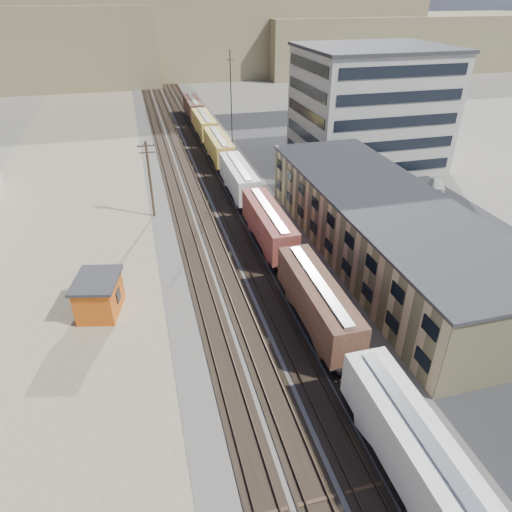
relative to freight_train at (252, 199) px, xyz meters
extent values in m
plane|color=#6B6356|center=(-3.80, -38.01, -2.79)|extent=(300.00, 300.00, 0.00)
cube|color=#4C4742|center=(-3.80, 11.99, -2.76)|extent=(18.00, 200.00, 0.06)
cube|color=#7C6E55|center=(-23.80, 1.99, -2.78)|extent=(24.00, 180.00, 0.03)
cube|color=#232326|center=(18.20, -3.01, -2.77)|extent=(26.00, 120.00, 0.04)
cube|color=black|center=(-8.80, 11.99, -2.69)|extent=(2.60, 200.00, 0.08)
cube|color=#38281E|center=(-9.52, 11.99, -2.57)|extent=(0.08, 200.00, 0.16)
cube|color=#38281E|center=(-8.08, 11.99, -2.57)|extent=(0.08, 200.00, 0.16)
cube|color=black|center=(-5.80, 11.99, -2.69)|extent=(2.60, 200.00, 0.08)
cube|color=#38281E|center=(-6.52, 11.99, -2.57)|extent=(0.08, 200.00, 0.16)
cube|color=#38281E|center=(-5.08, 11.99, -2.57)|extent=(0.08, 200.00, 0.16)
cube|color=black|center=(-2.80, 11.99, -2.69)|extent=(2.60, 200.00, 0.08)
cube|color=#38281E|center=(-3.52, 11.99, -2.57)|extent=(0.08, 200.00, 0.16)
cube|color=#38281E|center=(-2.08, 11.99, -2.57)|extent=(0.08, 200.00, 0.16)
cube|color=black|center=(0.00, 11.99, -2.69)|extent=(2.60, 200.00, 0.08)
cube|color=#38281E|center=(-0.72, 11.99, -2.57)|extent=(0.08, 200.00, 0.16)
cube|color=#38281E|center=(0.72, 11.99, -2.57)|extent=(0.08, 200.00, 0.16)
cube|color=black|center=(0.00, -32.92, -2.04)|extent=(2.20, 2.20, 0.90)
cube|color=silver|center=(0.00, -38.00, 0.11)|extent=(3.00, 13.34, 3.40)
cube|color=#B7B7B2|center=(0.00, -38.00, 1.89)|extent=(0.90, 12.32, 0.16)
cube|color=black|center=(0.00, -27.87, -2.04)|extent=(2.20, 2.20, 0.90)
cube|color=black|center=(0.00, -17.72, -2.04)|extent=(2.20, 2.20, 0.90)
cube|color=#3F2B1B|center=(0.00, -22.80, 0.11)|extent=(3.00, 13.34, 3.40)
cube|color=#B7B7B2|center=(0.00, -22.80, 1.89)|extent=(0.90, 12.33, 0.16)
cube|color=black|center=(0.00, -12.68, -2.04)|extent=(2.20, 2.20, 0.90)
cube|color=black|center=(0.00, -2.52, -2.04)|extent=(2.20, 2.20, 0.90)
cube|color=brown|center=(0.00, -7.60, 0.11)|extent=(3.00, 13.34, 3.40)
cube|color=#B7B7B2|center=(0.00, -7.60, 1.89)|extent=(0.90, 12.33, 0.16)
cube|color=black|center=(0.00, 2.52, -2.04)|extent=(2.20, 2.20, 0.90)
cube|color=black|center=(0.00, 12.68, -2.04)|extent=(2.20, 2.20, 0.90)
cube|color=silver|center=(0.00, 7.60, 0.11)|extent=(3.00, 13.34, 3.40)
cube|color=#B7B7B2|center=(0.00, 7.60, 1.89)|extent=(0.90, 12.33, 0.16)
cube|color=black|center=(0.00, 17.73, -2.04)|extent=(2.20, 2.20, 0.90)
cube|color=black|center=(0.00, 27.88, -2.04)|extent=(2.20, 2.20, 0.90)
cube|color=#B88330|center=(0.00, 22.80, 0.11)|extent=(3.00, 13.34, 3.40)
cube|color=#B7B7B2|center=(0.00, 22.80, 1.89)|extent=(0.90, 12.32, 0.16)
cube|color=black|center=(0.00, 32.92, -2.04)|extent=(2.20, 2.20, 0.90)
cube|color=black|center=(0.00, 43.07, -2.04)|extent=(2.20, 2.20, 0.90)
cube|color=#B88330|center=(0.00, 38.00, 0.11)|extent=(3.00, 13.34, 3.40)
cube|color=#B7B7B2|center=(0.00, 38.00, 1.89)|extent=(0.90, 12.32, 0.16)
cube|color=black|center=(0.00, 48.12, -2.04)|extent=(2.20, 2.20, 0.90)
cube|color=black|center=(0.00, 58.27, -2.04)|extent=(2.20, 2.20, 0.90)
cube|color=#3F2B1B|center=(0.00, 53.20, 0.11)|extent=(3.00, 13.34, 3.40)
cube|color=#B7B7B2|center=(0.00, 53.20, 1.89)|extent=(0.90, 12.32, 0.16)
cube|color=tan|center=(11.20, -13.01, 0.71)|extent=(12.00, 40.00, 7.00)
cube|color=#2D2D30|center=(11.20, -13.01, 4.31)|extent=(12.40, 40.40, 0.30)
cube|color=black|center=(5.15, -13.01, -0.59)|extent=(0.12, 36.00, 1.20)
cube|color=black|center=(5.15, -13.01, 2.41)|extent=(0.12, 36.00, 1.20)
cube|color=#9E998E|center=(24.20, 16.99, 6.21)|extent=(22.00, 18.00, 18.00)
cube|color=#2D2D30|center=(24.20, 16.99, 15.41)|extent=(22.60, 18.60, 0.50)
cube|color=black|center=(13.15, 16.99, 6.21)|extent=(0.12, 16.00, 16.00)
cube|color=black|center=(24.20, 7.94, 6.21)|extent=(20.00, 0.12, 16.00)
cylinder|color=#382619|center=(-12.30, 3.99, 2.21)|extent=(0.32, 0.32, 10.00)
cube|color=#382619|center=(-12.30, 3.99, 6.61)|extent=(2.20, 0.14, 0.14)
cube|color=#382619|center=(-12.30, 3.99, 5.81)|extent=(1.90, 0.14, 0.14)
cylinder|color=black|center=(-11.70, 3.99, 6.76)|extent=(0.08, 0.08, 0.22)
cylinder|color=black|center=(2.20, 21.99, 6.21)|extent=(0.16, 0.16, 18.00)
cube|color=black|center=(2.20, 21.99, 13.71)|extent=(1.20, 0.08, 0.08)
cube|color=brown|center=(16.20, 121.99, 11.21)|extent=(140.00, 45.00, 28.00)
cube|color=brown|center=(86.20, 111.99, 6.21)|extent=(110.00, 38.00, 18.00)
cube|color=brown|center=(-13.80, 141.99, 13.21)|extent=(200.00, 60.00, 32.00)
cube|color=#C35112|center=(-18.45, -15.78, -1.11)|extent=(4.29, 5.14, 3.38)
cube|color=#2D2D30|center=(-18.45, -15.78, 0.69)|extent=(4.83, 5.68, 0.28)
cube|color=black|center=(-16.75, -16.17, -0.99)|extent=(0.36, 1.12, 1.13)
imported|color=navy|center=(20.53, 20.72, -2.10)|extent=(5.52, 4.51, 1.40)
imported|color=white|center=(29.18, 2.64, -2.02)|extent=(3.57, 4.92, 1.56)
camera|label=1|loc=(-13.27, -52.29, 23.21)|focal=32.00mm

